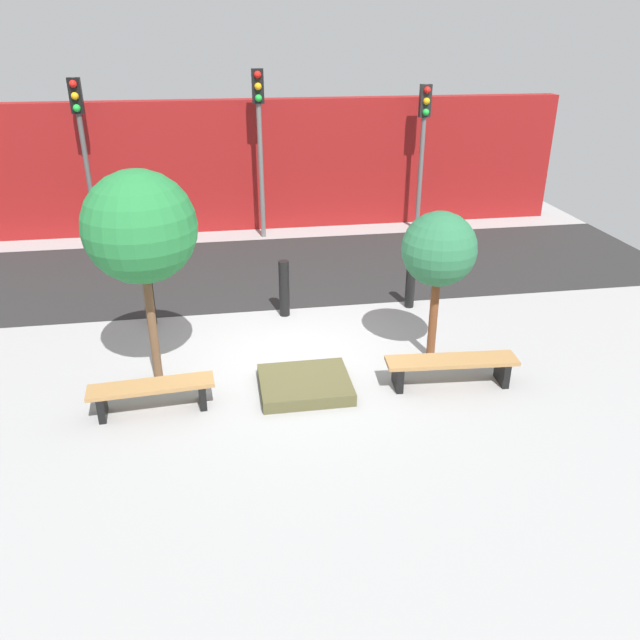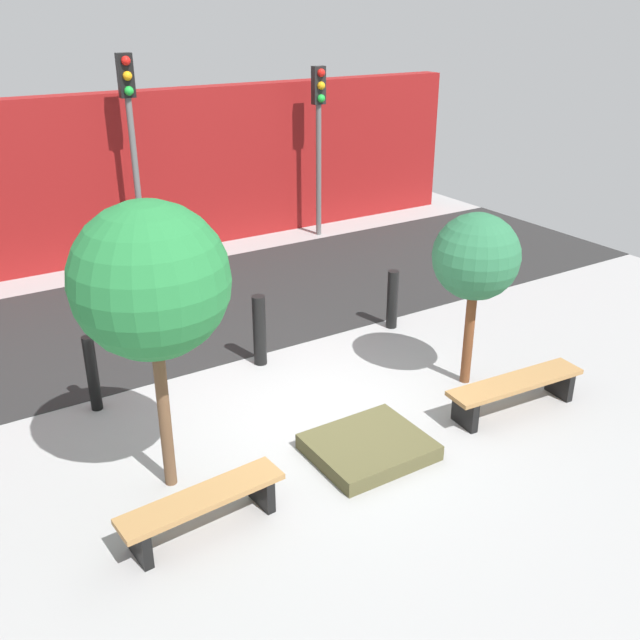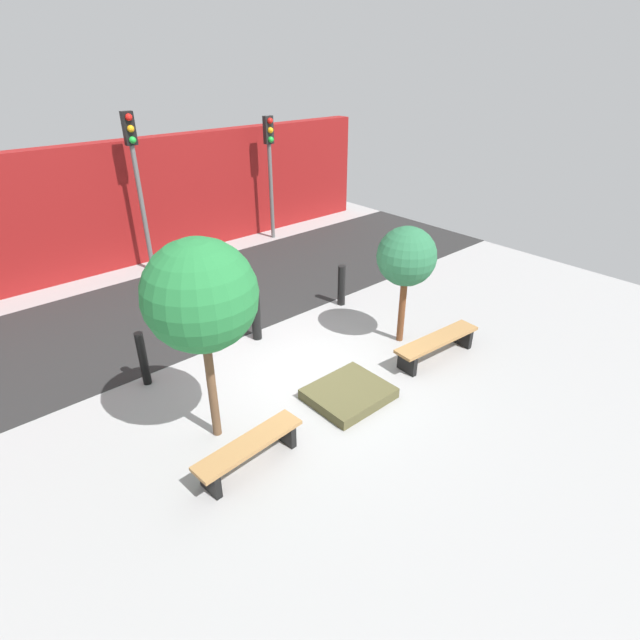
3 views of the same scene
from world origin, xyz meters
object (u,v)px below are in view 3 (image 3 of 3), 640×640
(bench_right, at_px, (437,343))
(bollard_far_left, at_px, (143,359))
(tree_behind_left_bench, at_px, (200,296))
(traffic_light_mid_west, at_px, (136,166))
(planter_bed, at_px, (349,393))
(traffic_light_mid_east, at_px, (270,156))
(bollard_center, at_px, (342,285))
(bench_left, at_px, (249,449))
(tree_behind_right_bench, at_px, (406,257))
(bollard_left, at_px, (256,316))

(bench_right, bearing_deg, bollard_far_left, 151.71)
(bench_right, distance_m, tree_behind_left_bench, 4.95)
(traffic_light_mid_west, bearing_deg, bench_right, -74.52)
(bench_right, distance_m, planter_bed, 2.22)
(bench_right, height_order, tree_behind_left_bench, tree_behind_left_bench)
(traffic_light_mid_west, distance_m, traffic_light_mid_east, 4.16)
(bench_right, height_order, bollard_center, bollard_center)
(tree_behind_left_bench, relative_size, traffic_light_mid_east, 0.87)
(bench_left, relative_size, bollard_center, 1.79)
(bench_right, xyz_separation_m, traffic_light_mid_east, (1.95, 7.94, 2.22))
(tree_behind_right_bench, relative_size, bollard_center, 2.49)
(bollard_center, bearing_deg, bollard_left, 180.00)
(planter_bed, height_order, traffic_light_mid_west, traffic_light_mid_west)
(tree_behind_left_bench, relative_size, bollard_far_left, 3.07)
(bollard_far_left, bearing_deg, tree_behind_right_bench, -23.60)
(bollard_far_left, distance_m, bollard_left, 2.44)
(bollard_center, height_order, traffic_light_mid_east, traffic_light_mid_east)
(bench_right, distance_m, bollard_left, 3.69)
(bench_left, distance_m, tree_behind_left_bench, 2.30)
(bench_left, bearing_deg, tree_behind_left_bench, 85.83)
(bench_right, bearing_deg, traffic_light_mid_west, 109.65)
(traffic_light_mid_east, bearing_deg, bollard_far_left, -142.89)
(tree_behind_right_bench, relative_size, bollard_far_left, 2.33)
(bollard_far_left, relative_size, bollard_center, 1.07)
(tree_behind_right_bench, bearing_deg, tree_behind_left_bench, -180.00)
(bollard_left, height_order, bollard_center, bollard_left)
(planter_bed, height_order, traffic_light_mid_east, traffic_light_mid_east)
(bollard_center, distance_m, traffic_light_mid_east, 5.66)
(planter_bed, distance_m, bollard_left, 2.79)
(bollard_far_left, xyz_separation_m, traffic_light_mid_west, (2.44, 4.99, 2.28))
(tree_behind_right_bench, xyz_separation_m, traffic_light_mid_west, (-2.20, 7.02, 0.96))
(planter_bed, height_order, bollard_far_left, bollard_far_left)
(planter_bed, relative_size, bollard_left, 1.25)
(tree_behind_left_bench, height_order, bollard_left, tree_behind_left_bench)
(bench_right, height_order, traffic_light_mid_east, traffic_light_mid_east)
(traffic_light_mid_west, bearing_deg, bollard_left, -90.00)
(tree_behind_left_bench, bearing_deg, bollard_center, 23.60)
(bench_right, bearing_deg, bollard_center, 89.49)
(bollard_left, xyz_separation_m, bollard_center, (2.44, 0.00, -0.05))
(bollard_left, bearing_deg, tree_behind_left_bench, -137.33)
(planter_bed, bearing_deg, traffic_light_mid_west, 90.00)
(bench_left, distance_m, traffic_light_mid_west, 8.61)
(bench_left, distance_m, bollard_far_left, 2.97)
(bench_left, relative_size, planter_bed, 1.31)
(planter_bed, distance_m, bollard_center, 3.70)
(traffic_light_mid_west, bearing_deg, traffic_light_mid_east, -0.01)
(bollard_far_left, relative_size, traffic_light_mid_west, 0.26)
(bench_right, height_order, tree_behind_right_bench, tree_behind_right_bench)
(bench_right, xyz_separation_m, bollard_far_left, (-4.64, 2.95, 0.20))
(bollard_far_left, bearing_deg, bench_right, -32.46)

